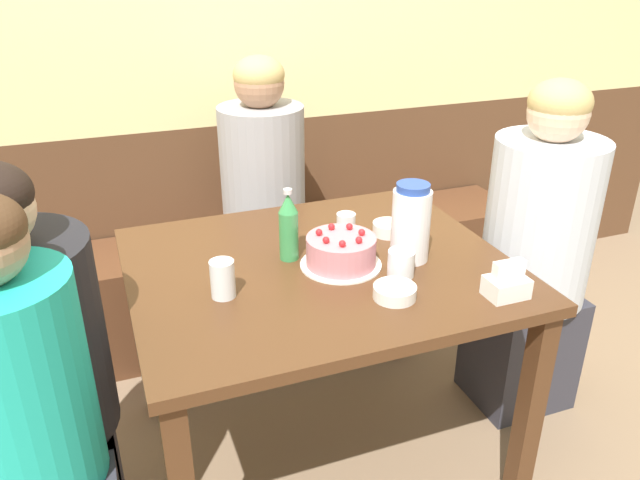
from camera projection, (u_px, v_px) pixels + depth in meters
ground_plane at (319, 450)px, 2.16m from camera, size 12.00×12.00×0.00m
back_wall at (228, 38)px, 2.52m from camera, size 4.80×0.04×2.50m
bench_seat at (254, 283)px, 2.77m from camera, size 2.51×0.38×0.46m
dining_table at (319, 292)px, 1.89m from camera, size 1.10×0.93×0.73m
birthday_cake at (341, 252)px, 1.82m from camera, size 0.24×0.24×0.11m
water_pitcher at (411, 223)px, 1.83m from camera, size 0.11×0.11×0.24m
soju_bottle at (289, 226)px, 1.83m from camera, size 0.06×0.06×0.22m
napkin_holder at (507, 284)px, 1.66m from camera, size 0.11×0.08×0.11m
bowl_soup_white at (389, 228)px, 2.03m from camera, size 0.10×0.10×0.04m
bowl_rice_small at (395, 292)px, 1.66m from camera, size 0.12×0.12×0.04m
glass_water_tall at (223, 279)px, 1.65m from camera, size 0.07×0.07×0.10m
glass_tumbler_short at (346, 224)px, 2.02m from camera, size 0.06×0.06×0.07m
glass_shot_small at (401, 263)px, 1.76m from camera, size 0.08×0.08×0.08m
person_teal_shirt at (32, 445)px, 1.43m from camera, size 0.34×0.32×1.16m
person_pale_blue_shirt at (31, 384)px, 1.57m from camera, size 0.40×0.40×1.17m
person_grey_tee at (535, 257)px, 2.18m from camera, size 0.37×0.37×1.22m
person_dark_striped at (265, 217)px, 2.54m from camera, size 0.33×0.34×1.23m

